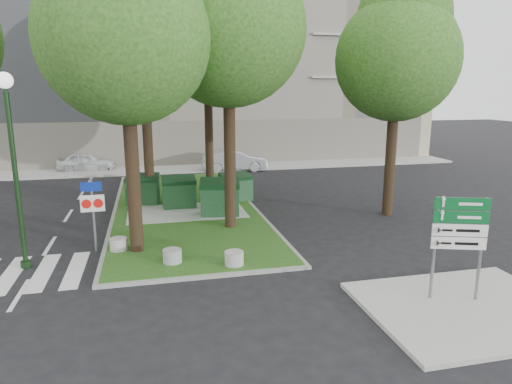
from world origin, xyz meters
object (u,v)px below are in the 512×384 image
object	(u,v)px
street_lamp	(12,149)
car_white	(87,162)
traffic_sign_pole	(93,205)
tree_median_near_left	(127,21)
tree_median_near_right	(230,13)
bollard_left	(118,244)
tree_street_right	(399,47)
car_silver	(234,160)
tree_median_mid	(145,51)
dumpster_b	(179,192)
dumpster_d	(236,187)
dumpster_c	(220,197)
directional_sign	(459,232)
dumpster_a	(143,189)
litter_bin	(232,198)
bollard_right	(234,258)
bollard_mid	(172,256)
tree_median_far	(208,29)

from	to	relation	value
street_lamp	car_white	bearing A→B (deg)	90.85
traffic_sign_pole	tree_median_near_left	bearing A→B (deg)	-18.58
tree_median_near_right	tree_median_near_left	bearing A→B (deg)	-150.26
bollard_left	street_lamp	distance (m)	4.33
tree_street_right	bollard_left	distance (m)	13.24
tree_median_near_left	car_silver	distance (m)	17.19
tree_median_near_left	tree_street_right	size ratio (longest dim) A/B	1.05
tree_median_mid	dumpster_b	distance (m)	6.39
tree_median_mid	dumpster_d	world-z (taller)	tree_median_mid
tree_median_mid	car_silver	bearing A→B (deg)	56.46
dumpster_c	car_white	bearing A→B (deg)	126.33
directional_sign	dumpster_c	bearing A→B (deg)	134.58
dumpster_c	street_lamp	xyz separation A→B (m)	(-6.66, -4.27, 2.79)
tree_median_near_left	dumpster_a	size ratio (longest dim) A/B	6.44
tree_median_near_right	car_silver	bearing A→B (deg)	79.12
tree_median_near_left	litter_bin	bearing A→B (deg)	51.70
dumpster_a	car_silver	bearing A→B (deg)	63.59
tree_median_near_left	dumpster_d	world-z (taller)	tree_median_near_left
dumpster_d	tree_street_right	bearing A→B (deg)	-45.05
traffic_sign_pole	bollard_right	bearing A→B (deg)	-32.05
tree_street_right	litter_bin	distance (m)	9.53
litter_bin	dumpster_b	bearing A→B (deg)	173.90
tree_median_near_right	dumpster_b	size ratio (longest dim) A/B	7.55
tree_median_near_right	dumpster_a	bearing A→B (deg)	127.68
bollard_left	directional_sign	size ratio (longest dim) A/B	0.21
traffic_sign_pole	bollard_mid	bearing A→B (deg)	-39.22
tree_median_far	dumpster_b	xyz separation A→B (m)	(-2.03, -4.08, -7.52)
dumpster_d	directional_sign	xyz separation A→B (m)	(3.40, -11.66, 1.12)
tree_median_mid	car_silver	size ratio (longest dim) A/B	2.33
litter_bin	tree_street_right	bearing A→B (deg)	-22.51
dumpster_c	traffic_sign_pole	distance (m)	5.80
tree_median_near_right	dumpster_d	bearing A→B (deg)	77.37
dumpster_d	bollard_right	distance (m)	8.30
bollard_right	directional_sign	world-z (taller)	directional_sign
tree_street_right	car_white	distance (m)	21.13
dumpster_a	tree_median_far	bearing A→B (deg)	49.11
dumpster_b	directional_sign	xyz separation A→B (m)	(6.14, -11.01, 1.08)
tree_median_near_left	car_white	world-z (taller)	tree_median_near_left
tree_median_mid	bollard_right	distance (m)	11.08
directional_sign	tree_median_near_left	bearing A→B (deg)	163.02
traffic_sign_pole	car_white	world-z (taller)	traffic_sign_pole
dumpster_c	car_silver	bearing A→B (deg)	84.86
dumpster_d	tree_median_near_left	bearing A→B (deg)	-140.70
dumpster_c	dumpster_d	distance (m)	2.60
street_lamp	traffic_sign_pole	size ratio (longest dim) A/B	2.28
bollard_mid	tree_street_right	bearing A→B (deg)	22.47
tree_median_near_left	tree_median_near_right	world-z (taller)	tree_median_near_right
dumpster_c	car_silver	size ratio (longest dim) A/B	0.42
tree_median_near_left	traffic_sign_pole	bearing A→B (deg)	162.96
dumpster_a	dumpster_c	distance (m)	4.19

